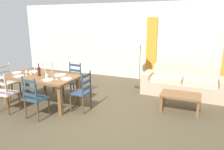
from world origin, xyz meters
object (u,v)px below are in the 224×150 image
Objects in this scene: wine_glass_near_right at (56,75)px; coffee_cup_secondary at (31,73)px; dining_chair_near_right at (35,98)px; standing_lamp at (140,43)px; couch at (183,85)px; wine_bottle at (39,71)px; dining_chair_near_left at (5,93)px; dining_chair_far_left at (45,77)px; coffee_cup_primary at (47,76)px; dining_chair_head_east at (82,92)px; wine_glass_near_left at (26,71)px; dining_chair_head_west at (8,81)px; dining_table at (41,79)px; coffee_table at (181,97)px; dining_chair_far_right at (73,80)px.

wine_glass_near_right reaches higher than coffee_cup_secondary.
dining_chair_near_right is 5.96× the size of wine_glass_near_right.
couch is at bearing -7.78° from standing_lamp.
wine_bottle reaches higher than wine_glass_near_right.
dining_chair_near_left reaches higher than wine_glass_near_right.
dining_chair_near_right is 1.00× the size of dining_chair_far_left.
coffee_cup_primary is 3.76m from couch.
standing_lamp is at bearing 50.50° from wine_bottle.
coffee_cup_secondary is (0.15, 0.71, 0.32)m from dining_chair_near_left.
wine_bottle is 0.61m from wine_glass_near_right.
dining_chair_near_left is 1.79m from dining_chair_head_east.
dining_chair_near_left reaches higher than coffee_cup_secondary.
wine_glass_near_left is (0.11, 0.60, 0.38)m from dining_chair_near_left.
dining_chair_near_right is 1.73m from dining_chair_head_west.
coffee_cup_primary is at bearing -12.08° from wine_bottle.
dining_table is at bearing 59.05° from dining_chair_near_left.
couch reaches higher than dining_table.
dining_chair_near_right is 5.96× the size of wine_glass_near_left.
dining_chair_far_left is 0.98m from dining_chair_head_west.
wine_glass_near_right is 0.89m from coffee_cup_secondary.
coffee_cup_secondary reaches higher than couch.
dining_chair_near_left is at bearing -88.38° from dining_chair_far_left.
wine_glass_near_right is 2.96m from coffee_table.
dining_chair_far_right is at bearing 26.69° from dining_chair_head_west.
coffee_table is (3.79, 0.20, -0.12)m from dining_chair_far_left.
dining_chair_near_right is 3.04× the size of wine_bottle.
wine_bottle is (-0.44, -0.81, 0.39)m from dining_chair_far_right.
dining_table is 21.11× the size of coffee_cup_secondary.
coffee_table is (3.32, 0.94, -0.51)m from wine_bottle.
wine_bottle is 0.19× the size of standing_lamp.
dining_chair_near_left is 5.96× the size of wine_glass_near_left.
standing_lamp is (1.49, 1.53, 0.93)m from dining_chair_far_right.
dining_chair_head_west is at bearing -142.85° from standing_lamp.
wine_bottle reaches higher than dining_chair_far_left.
coffee_table is at bearing -45.19° from standing_lamp.
wine_glass_near_right is 0.10× the size of standing_lamp.
dining_chair_near_right is at bearing -150.35° from coffee_table.
dining_table is 1.98× the size of dining_chair_near_left.
wine_glass_near_right is (0.59, -0.13, 0.20)m from dining_table.
dining_chair_far_left is at bearing 99.88° from wine_glass_near_left.
coffee_table is (3.74, 1.64, -0.12)m from dining_chair_near_left.
wine_glass_near_right reaches higher than coffee_table.
wine_glass_near_right is at bearing -4.21° from dining_chair_head_west.
wine_glass_near_left is at bearing -162.92° from wine_bottle.
dining_chair_head_east is at bearing 7.25° from coffee_cup_primary.
dining_chair_near_left is at bearing -149.85° from wine_glass_near_right.
dining_chair_near_right is 0.59× the size of standing_lamp.
coffee_cup_secondary is (0.19, -0.73, 0.32)m from dining_chair_far_left.
dining_chair_far_right is at bearing 50.08° from wine_glass_near_left.
standing_lamp is at bearing 37.15° from dining_chair_head_west.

